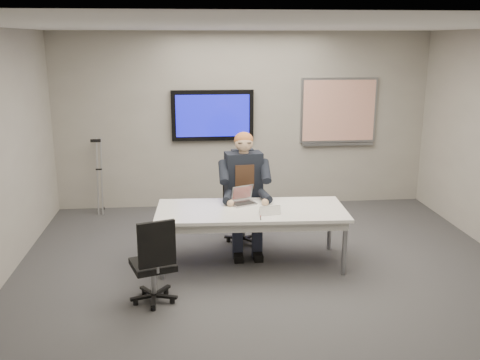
{
  "coord_description": "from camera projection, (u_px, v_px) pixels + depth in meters",
  "views": [
    {
      "loc": [
        -0.89,
        -5.5,
        2.67
      ],
      "look_at": [
        -0.29,
        0.68,
        1.03
      ],
      "focal_mm": 40.0,
      "sensor_mm": 36.0,
      "label": 1
    }
  ],
  "objects": [
    {
      "name": "conference_table",
      "position": [
        251.0,
        215.0,
        6.43
      ],
      "size": [
        2.3,
        1.04,
        0.7
      ],
      "rotation": [
        0.0,
        0.0,
        -0.04
      ],
      "color": "white",
      "rests_on": "ground"
    },
    {
      "name": "office_chair_near",
      "position": [
        154.0,
        277.0,
        5.51
      ],
      "size": [
        0.57,
        0.57,
        0.95
      ],
      "rotation": [
        0.0,
        0.0,
        3.46
      ],
      "color": "black",
      "rests_on": "ground"
    },
    {
      "name": "tv_display",
      "position": [
        213.0,
        115.0,
        8.46
      ],
      "size": [
        1.3,
        0.09,
        0.8
      ],
      "color": "black",
      "rests_on": "wall_back"
    },
    {
      "name": "office_chair_far",
      "position": [
        242.0,
        221.0,
        7.2
      ],
      "size": [
        0.6,
        0.6,
        0.97
      ],
      "rotation": [
        0.0,
        0.0,
        0.39
      ],
      "color": "black",
      "rests_on": "ground"
    },
    {
      "name": "name_tent",
      "position": [
        270.0,
        210.0,
        6.2
      ],
      "size": [
        0.26,
        0.11,
        0.1
      ],
      "primitive_type": null,
      "rotation": [
        0.0,
        0.0,
        0.15
      ],
      "color": "white",
      "rests_on": "conference_table"
    },
    {
      "name": "wall_front",
      "position": [
        362.0,
        289.0,
        2.81
      ],
      "size": [
        6.0,
        0.02,
        2.8
      ],
      "primitive_type": "cube",
      "color": "gray",
      "rests_on": "ground"
    },
    {
      "name": "pen",
      "position": [
        261.0,
        218.0,
        6.07
      ],
      "size": [
        0.02,
        0.14,
        0.01
      ],
      "primitive_type": "cylinder",
      "rotation": [
        0.0,
        1.57,
        1.48
      ],
      "color": "black",
      "rests_on": "conference_table"
    },
    {
      "name": "laptop",
      "position": [
        243.0,
        199.0,
        6.63
      ],
      "size": [
        0.35,
        0.38,
        0.21
      ],
      "rotation": [
        0.0,
        0.0,
        0.43
      ],
      "color": "#A7A7A9",
      "rests_on": "conference_table"
    },
    {
      "name": "whiteboard",
      "position": [
        339.0,
        112.0,
        8.67
      ],
      "size": [
        1.25,
        0.08,
        1.1
      ],
      "color": "gray",
      "rests_on": "wall_back"
    },
    {
      "name": "crutch",
      "position": [
        99.0,
        175.0,
        8.36
      ],
      "size": [
        0.3,
        0.64,
        1.28
      ],
      "primitive_type": null,
      "rotation": [
        -0.23,
        0.0,
        -0.22
      ],
      "color": "#9B9CA2",
      "rests_on": "ground"
    },
    {
      "name": "seated_person",
      "position": [
        245.0,
        204.0,
        6.87
      ],
      "size": [
        0.5,
        0.85,
        1.52
      ],
      "rotation": [
        0.0,
        0.0,
        0.12
      ],
      "color": "#212537",
      "rests_on": "office_chair_far"
    },
    {
      "name": "ceiling",
      "position": [
        275.0,
        26.0,
        5.34
      ],
      "size": [
        6.0,
        6.0,
        0.02
      ],
      "primitive_type": "cube",
      "color": "white",
      "rests_on": "wall_back"
    },
    {
      "name": "wall_back",
      "position": [
        244.0,
        121.0,
        8.58
      ],
      "size": [
        6.0,
        0.02,
        2.8
      ],
      "primitive_type": "cube",
      "color": "gray",
      "rests_on": "ground"
    },
    {
      "name": "floor",
      "position": [
        271.0,
        282.0,
        6.05
      ],
      "size": [
        6.0,
        6.0,
        0.02
      ],
      "primitive_type": "cube",
      "color": "#3D3D40",
      "rests_on": "ground"
    }
  ]
}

